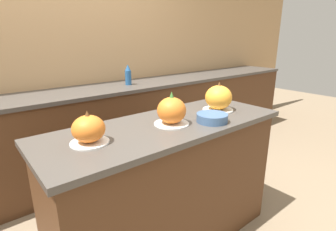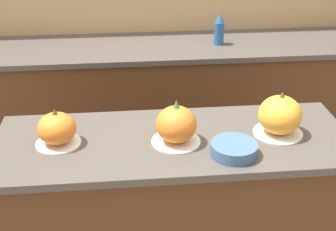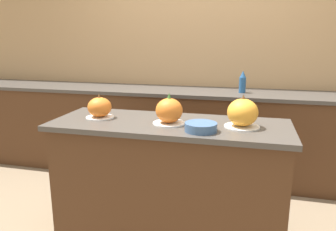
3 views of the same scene
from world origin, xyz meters
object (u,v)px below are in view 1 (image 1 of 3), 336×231
pumpkin_cake_right (218,98)px  mixing_bowl (212,118)px  pumpkin_cake_center (172,111)px  pumpkin_cake_left (89,130)px  bottle_tall (128,75)px

pumpkin_cake_right → mixing_bowl: pumpkin_cake_right is taller
pumpkin_cake_right → pumpkin_cake_center: bearing=-175.8°
pumpkin_cake_center → mixing_bowl: (0.23, -0.13, -0.06)m
pumpkin_cake_center → pumpkin_cake_right: 0.47m
pumpkin_cake_left → bottle_tall: bearing=51.6°
pumpkin_cake_left → mixing_bowl: (0.74, -0.16, -0.05)m
pumpkin_cake_left → pumpkin_cake_right: 0.98m
pumpkin_cake_left → pumpkin_cake_right: pumpkin_cake_right is taller
mixing_bowl → bottle_tall: bearing=81.5°
pumpkin_cake_right → bottle_tall: bottle_tall is taller
pumpkin_cake_right → bottle_tall: (-0.04, 1.20, 0.04)m
bottle_tall → pumpkin_cake_left: bearing=-128.4°
pumpkin_cake_left → pumpkin_cake_center: pumpkin_cake_center is taller
pumpkin_cake_left → bottle_tall: bottle_tall is taller
pumpkin_cake_left → mixing_bowl: 0.76m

